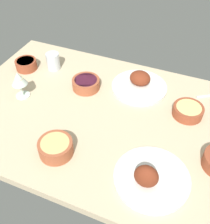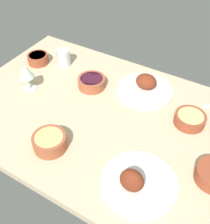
% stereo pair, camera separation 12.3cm
% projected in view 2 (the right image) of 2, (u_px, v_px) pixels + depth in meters
% --- Properties ---
extents(dining_table, '(1.40, 0.90, 0.04)m').
position_uv_depth(dining_table, '(105.00, 118.00, 1.26)').
color(dining_table, '#C6B28E').
rests_on(dining_table, ground).
extents(plate_near_viewer, '(0.29, 0.29, 0.11)m').
position_uv_depth(plate_near_viewer, '(137.00, 182.00, 0.97)').
color(plate_near_viewer, silver).
rests_on(plate_near_viewer, dining_table).
extents(plate_center_main, '(0.28, 0.28, 0.09)m').
position_uv_depth(plate_center_main, '(145.00, 87.00, 1.36)').
color(plate_center_main, silver).
rests_on(plate_center_main, dining_table).
extents(bowl_onions, '(0.14, 0.14, 0.05)m').
position_uv_depth(bowl_onions, '(92.00, 82.00, 1.38)').
color(bowl_onions, '#A35133').
rests_on(bowl_onions, dining_table).
extents(bowl_pasta, '(0.14, 0.14, 0.06)m').
position_uv_depth(bowl_pasta, '(50.00, 142.00, 1.09)').
color(bowl_pasta, '#A35133').
rests_on(bowl_pasta, dining_table).
extents(bowl_potatoes, '(0.14, 0.14, 0.05)m').
position_uv_depth(bowl_potatoes, '(190.00, 119.00, 1.20)').
color(bowl_potatoes, brown).
rests_on(bowl_potatoes, dining_table).
extents(bowl_cream, '(0.12, 0.12, 0.05)m').
position_uv_depth(bowl_cream, '(38.00, 58.00, 1.54)').
color(bowl_cream, brown).
rests_on(bowl_cream, dining_table).
extents(wine_glass, '(0.08, 0.08, 0.14)m').
position_uv_depth(wine_glass, '(26.00, 73.00, 1.32)').
color(wine_glass, silver).
rests_on(wine_glass, dining_table).
extents(water_tumbler, '(0.07, 0.07, 0.09)m').
position_uv_depth(water_tumbler, '(64.00, 58.00, 1.51)').
color(water_tumbler, silver).
rests_on(water_tumbler, dining_table).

